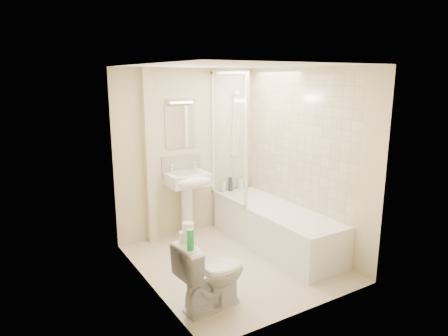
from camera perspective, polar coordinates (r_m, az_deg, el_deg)
floor at (r=5.15m, az=1.50°, el=-13.36°), size 2.50×2.50×0.00m
wall_back at (r=5.80m, az=-5.12°, el=2.18°), size 2.20×0.02×2.40m
wall_left at (r=4.26m, az=-10.96°, el=-1.99°), size 0.02×2.50×2.40m
wall_right at (r=5.40m, az=11.45°, el=1.15°), size 0.02×2.50×2.40m
ceiling at (r=4.61m, az=1.68°, el=14.43°), size 2.20×2.50×0.02m
tile_back at (r=6.12m, az=1.22°, el=4.92°), size 0.70×0.01×1.75m
tile_right at (r=5.46m, az=10.44°, el=3.72°), size 0.01×2.10×1.75m
pipe_boxing at (r=5.51m, az=-10.63°, el=1.42°), size 0.12×0.12×2.40m
splashback at (r=5.78m, az=-6.12°, el=0.38°), size 0.60×0.02×0.30m
mirror at (r=5.68m, az=-6.24°, el=5.80°), size 0.46×0.01×0.60m
strip_light at (r=5.63m, az=-6.23°, el=9.51°), size 0.42×0.07×0.07m
bathtub at (r=5.54m, az=7.31°, el=-8.22°), size 0.70×2.10×0.55m
shower_screen at (r=5.56m, az=0.61°, el=4.37°), size 0.04×0.92×1.80m
shower_fixture at (r=6.06m, az=1.44°, el=6.00°), size 0.10×0.16×0.99m
pedestal_sink at (r=5.64m, az=-5.07°, el=-2.68°), size 0.56×0.51×1.09m
bottle_white_a at (r=6.11m, az=-0.06°, el=-2.72°), size 0.06×0.06×0.16m
bottle_black_b at (r=6.16m, az=0.89°, el=-2.33°), size 0.06×0.06×0.21m
bottle_blue at (r=6.19m, az=1.09°, el=-2.63°), size 0.04×0.04×0.13m
bottle_cream at (r=6.26m, az=2.21°, el=-2.34°), size 0.05×0.05×0.16m
bottle_white_b at (r=6.28m, az=2.55°, el=-2.31°), size 0.06×0.06×0.15m
bottle_green at (r=6.33m, az=3.10°, el=-2.49°), size 0.07×0.07×0.09m
toilet at (r=4.11m, az=-1.75°, el=-14.80°), size 0.54×0.79×0.73m
toilet_roll_lower at (r=3.89m, az=-5.68°, el=-9.78°), size 0.10×0.10×0.10m
toilet_roll_upper at (r=3.85m, az=-5.16°, el=-8.44°), size 0.11×0.11×0.09m
green_bottle at (r=3.70m, az=-4.82°, el=-10.14°), size 0.07×0.07×0.20m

